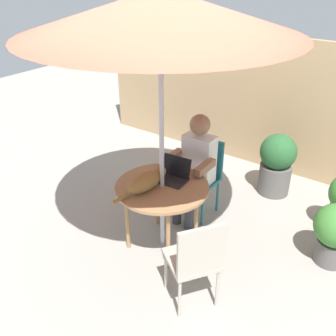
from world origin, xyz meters
TOP-DOWN VIEW (x-y plane):
  - ground_plane at (0.00, 0.00)m, footprint 14.00×14.00m
  - fence_back at (0.00, 2.27)m, footprint 5.11×0.08m
  - patio_table at (0.00, 0.00)m, footprint 0.92×0.92m
  - patio_umbrella at (0.00, 0.00)m, footprint 2.30×2.30m
  - chair_occupied at (0.00, 0.77)m, footprint 0.40×0.40m
  - chair_empty at (0.70, -0.49)m, footprint 0.56×0.56m
  - person_seated at (0.00, 0.61)m, footprint 0.48×0.48m
  - laptop at (0.01, 0.18)m, footprint 0.32×0.27m
  - cat at (-0.09, -0.13)m, footprint 0.23×0.65m
  - potted_plant_near_fence at (0.56, 1.64)m, footprint 0.44×0.44m
  - potted_plant_corner at (1.50, 0.74)m, footprint 0.44×0.44m

SIDE VIEW (x-z plane):
  - ground_plane at x=0.00m, z-range 0.00..0.00m
  - potted_plant_corner at x=1.50m, z-range 0.04..0.68m
  - potted_plant_near_fence at x=0.56m, z-range 0.02..0.81m
  - chair_occupied at x=0.00m, z-range 0.08..0.97m
  - chair_empty at x=0.70m, z-range 0.08..0.97m
  - patio_table at x=0.00m, z-range 0.29..1.00m
  - person_seated at x=0.00m, z-range 0.08..1.31m
  - laptop at x=0.01m, z-range 0.67..0.88m
  - cat at x=-0.09m, z-range 0.71..0.88m
  - fence_back at x=0.00m, z-range 0.00..1.80m
  - patio_umbrella at x=0.00m, z-range 1.05..3.51m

